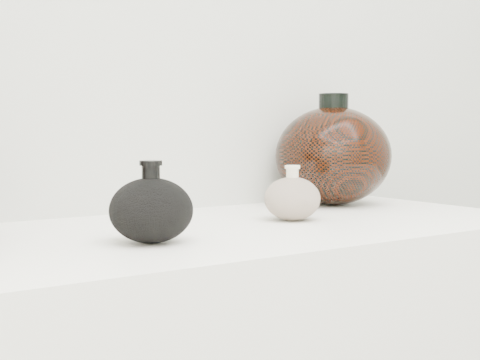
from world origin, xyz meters
TOP-DOWN VIEW (x-y plane):
  - black_gourd_vase at (-0.12, 0.88)m, footprint 0.15×0.15m
  - cream_gourd_vase at (0.18, 0.95)m, footprint 0.10×0.10m
  - right_round_pot at (0.40, 1.09)m, footprint 0.32×0.32m

SIDE VIEW (x-z plane):
  - cream_gourd_vase at x=0.18m, z-range 0.89..0.99m
  - black_gourd_vase at x=-0.12m, z-range 0.89..1.00m
  - right_round_pot at x=0.40m, z-range 0.89..1.12m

